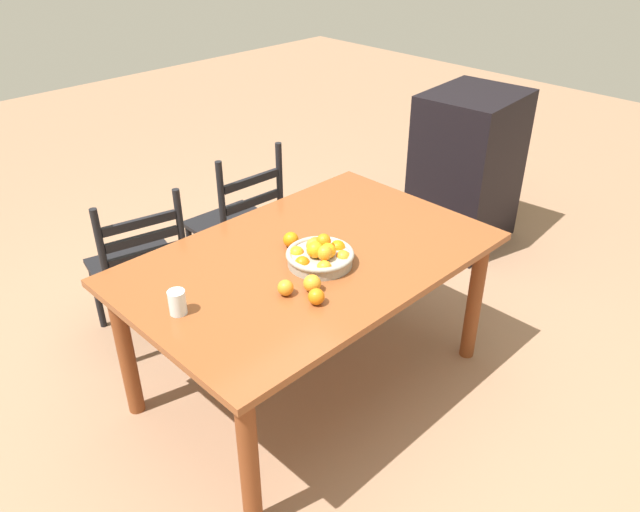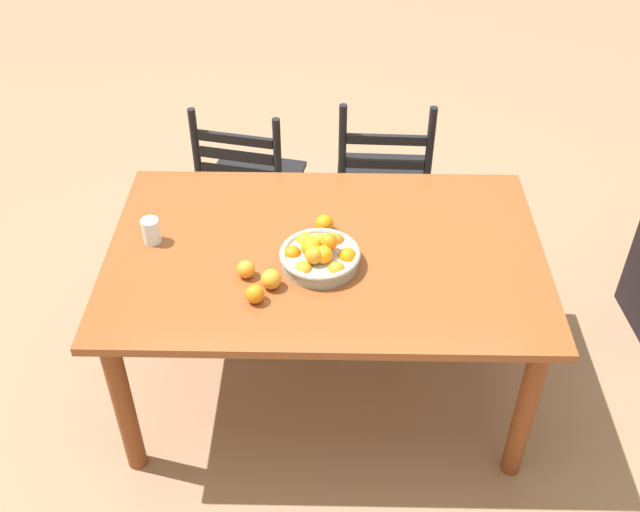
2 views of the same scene
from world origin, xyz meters
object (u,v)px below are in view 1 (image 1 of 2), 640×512
object	(u,v)px
orange_loose_0	(286,288)
orange_loose_3	(291,240)
chair_near_window	(140,270)
orange_loose_1	(316,297)
chair_by_cabinet	(238,227)
drinking_glass	(177,302)
fruit_bowl	(320,255)
orange_loose_2	(312,283)
cabinet	(467,170)
dining_table	(310,273)

from	to	relation	value
orange_loose_0	orange_loose_3	xyz separation A→B (m)	(0.28, 0.27, 0.00)
chair_near_window	orange_loose_0	distance (m)	1.09
chair_near_window	orange_loose_1	bearing A→B (deg)	109.30
chair_by_cabinet	drinking_glass	distance (m)	1.31
orange_loose_3	drinking_glass	distance (m)	0.66
fruit_bowl	drinking_glass	distance (m)	0.66
chair_by_cabinet	drinking_glass	xyz separation A→B (m)	(-0.93, -0.85, 0.34)
orange_loose_2	drinking_glass	world-z (taller)	drinking_glass
orange_loose_0	orange_loose_1	bearing A→B (deg)	-71.65
chair_near_window	orange_loose_0	xyz separation A→B (m)	(0.10, -1.04, 0.33)
orange_loose_1	orange_loose_3	bearing A→B (deg)	59.96
chair_by_cabinet	cabinet	size ratio (longest dim) A/B	0.91
chair_near_window	fruit_bowl	bearing A→B (deg)	123.02
drinking_glass	orange_loose_0	bearing A→B (deg)	-27.63
fruit_bowl	orange_loose_2	xyz separation A→B (m)	(-0.17, -0.13, -0.01)
chair_near_window	fruit_bowl	distance (m)	1.09
orange_loose_3	dining_table	bearing A→B (deg)	-86.80
chair_near_window	orange_loose_3	xyz separation A→B (m)	(0.38, -0.76, 0.33)
orange_loose_2	chair_near_window	bearing A→B (deg)	100.23
cabinet	orange_loose_1	distance (m)	2.13
orange_loose_1	orange_loose_0	bearing A→B (deg)	108.35
chair_by_cabinet	orange_loose_2	bearing A→B (deg)	69.51
orange_loose_0	orange_loose_1	size ratio (longest dim) A/B	0.99
dining_table	cabinet	size ratio (longest dim) A/B	1.58
fruit_bowl	orange_loose_3	world-z (taller)	fruit_bowl
chair_near_window	cabinet	bearing A→B (deg)	178.05
orange_loose_0	drinking_glass	xyz separation A→B (m)	(-0.38, 0.20, 0.02)
orange_loose_1	chair_near_window	bearing A→B (deg)	97.13
chair_near_window	cabinet	world-z (taller)	cabinet
orange_loose_1	dining_table	bearing A→B (deg)	50.13
dining_table	chair_by_cabinet	bearing A→B (deg)	73.10
fruit_bowl	drinking_glass	bearing A→B (deg)	168.74
chair_near_window	orange_loose_0	bearing A→B (deg)	107.81
chair_near_window	orange_loose_1	distance (m)	1.22
orange_loose_0	orange_loose_2	xyz separation A→B (m)	(0.09, -0.06, 0.00)
chair_near_window	orange_loose_2	xyz separation A→B (m)	(0.20, -1.09, 0.34)
chair_near_window	orange_loose_3	distance (m)	0.92
drinking_glass	chair_by_cabinet	bearing A→B (deg)	42.21
orange_loose_0	cabinet	bearing A→B (deg)	13.32
chair_near_window	cabinet	xyz separation A→B (m)	(2.17, -0.55, 0.08)
dining_table	chair_by_cabinet	distance (m)	0.95
dining_table	fruit_bowl	size ratio (longest dim) A/B	5.53
cabinet	orange_loose_2	xyz separation A→B (m)	(-1.97, -0.55, 0.25)
chair_near_window	chair_by_cabinet	bearing A→B (deg)	-167.07
chair_near_window	drinking_glass	size ratio (longest dim) A/B	9.12
cabinet	orange_loose_2	distance (m)	2.06
dining_table	drinking_glass	distance (m)	0.68
chair_by_cabinet	dining_table	bearing A→B (deg)	75.30
dining_table	orange_loose_3	world-z (taller)	orange_loose_3
chair_near_window	orange_loose_3	bearing A→B (deg)	128.72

